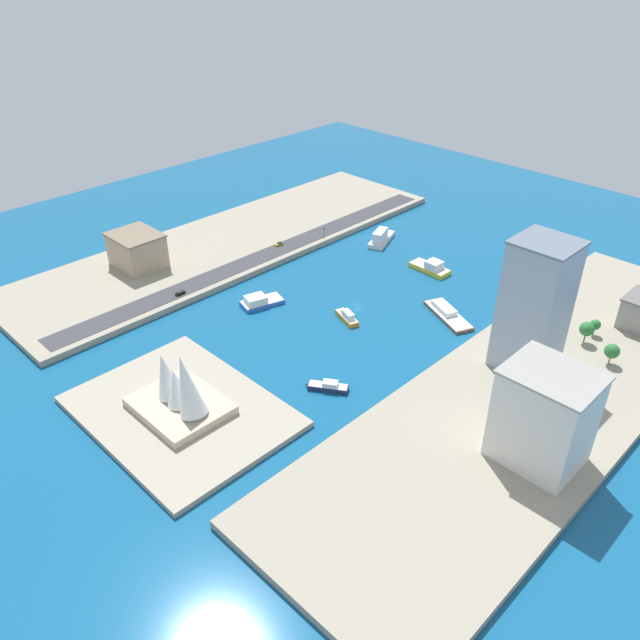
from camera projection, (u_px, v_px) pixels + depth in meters
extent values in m
plane|color=#145684|center=(358.00, 304.00, 279.08)|extent=(440.00, 440.00, 0.00)
cube|color=#9E937F|center=(541.00, 389.00, 225.66)|extent=(70.00, 240.00, 2.78)
cube|color=#9E937F|center=(233.00, 242.00, 331.04)|extent=(70.00, 240.00, 2.78)
cube|color=#A89E89|center=(181.00, 411.00, 215.75)|extent=(73.80, 55.13, 2.00)
cube|color=#38383D|center=(265.00, 255.00, 314.81)|extent=(11.92, 228.00, 0.15)
cube|color=#1E284C|center=(328.00, 387.00, 227.04)|extent=(14.38, 11.31, 1.90)
cone|color=#1E284C|center=(307.00, 385.00, 228.39)|extent=(2.37, 2.37, 1.71)
cube|color=white|center=(330.00, 384.00, 225.95)|extent=(6.30, 5.71, 1.73)
cube|color=beige|center=(328.00, 385.00, 226.52)|extent=(13.80, 10.85, 0.10)
cube|color=orange|center=(347.00, 318.00, 267.51)|extent=(14.32, 8.40, 2.00)
cone|color=orange|center=(339.00, 310.00, 273.13)|extent=(2.28, 2.28, 1.80)
cube|color=white|center=(348.00, 315.00, 265.59)|extent=(7.21, 4.98, 2.46)
cube|color=beige|center=(347.00, 316.00, 266.96)|extent=(13.74, 8.07, 0.10)
cube|color=silver|center=(381.00, 240.00, 334.54)|extent=(15.37, 23.56, 2.37)
cone|color=silver|center=(388.00, 231.00, 343.70)|extent=(2.76, 2.76, 2.13)
cube|color=white|center=(380.00, 235.00, 330.20)|extent=(8.88, 12.86, 5.16)
cube|color=beige|center=(382.00, 237.00, 333.89)|extent=(14.76, 22.62, 0.10)
cube|color=#2D8C4C|center=(512.00, 271.00, 303.72)|extent=(17.24, 21.41, 2.45)
cone|color=#2D8C4C|center=(512.00, 261.00, 312.63)|extent=(3.02, 3.02, 2.20)
cube|color=white|center=(514.00, 266.00, 300.42)|extent=(9.30, 10.16, 4.36)
cube|color=beige|center=(513.00, 269.00, 303.05)|extent=(16.55, 20.56, 0.10)
cube|color=brown|center=(448.00, 315.00, 269.74)|extent=(28.60, 19.16, 1.44)
cone|color=brown|center=(466.00, 332.00, 258.57)|extent=(1.71, 1.71, 1.29)
cube|color=white|center=(444.00, 308.00, 271.66)|extent=(14.01, 10.40, 2.19)
cube|color=beige|center=(448.00, 314.00, 269.33)|extent=(27.46, 18.39, 0.10)
cube|color=blue|center=(262.00, 302.00, 278.75)|extent=(13.51, 20.12, 1.84)
cone|color=blue|center=(282.00, 297.00, 282.79)|extent=(2.05, 2.05, 1.66)
cube|color=white|center=(256.00, 299.00, 276.22)|extent=(9.07, 10.40, 2.94)
cube|color=beige|center=(262.00, 301.00, 278.24)|extent=(12.97, 19.31, 0.10)
cube|color=yellow|center=(430.00, 269.00, 306.16)|extent=(20.15, 9.02, 2.26)
cone|color=yellow|center=(413.00, 261.00, 312.69)|extent=(2.10, 2.10, 2.03)
cube|color=white|center=(434.00, 265.00, 303.16)|extent=(7.22, 7.12, 3.55)
cube|color=beige|center=(430.00, 266.00, 305.54)|extent=(19.35, 8.66, 0.10)
cube|color=#8C9EB2|center=(534.00, 307.00, 222.91)|extent=(20.00, 19.52, 49.58)
cube|color=slate|center=(548.00, 242.00, 209.62)|extent=(20.81, 20.30, 0.80)
cube|color=tan|center=(137.00, 251.00, 301.61)|extent=(23.28, 19.74, 15.50)
cube|color=#7C6B55|center=(135.00, 235.00, 297.31)|extent=(24.21, 20.53, 0.80)
cube|color=silver|center=(544.00, 418.00, 186.70)|extent=(25.11, 21.28, 31.05)
cube|color=#9D9992|center=(554.00, 374.00, 178.30)|extent=(26.11, 22.13, 0.80)
cylinder|color=black|center=(278.00, 246.00, 322.96)|extent=(0.27, 0.65, 0.64)
cylinder|color=black|center=(276.00, 245.00, 323.93)|extent=(0.27, 0.65, 0.64)
cylinder|color=black|center=(282.00, 244.00, 324.76)|extent=(0.27, 0.65, 0.64)
cylinder|color=black|center=(280.00, 243.00, 325.73)|extent=(0.27, 0.65, 0.64)
cube|color=yellow|center=(279.00, 244.00, 324.21)|extent=(1.89, 4.41, 0.72)
cube|color=#262D38|center=(279.00, 243.00, 324.00)|extent=(1.63, 2.48, 0.56)
cylinder|color=black|center=(182.00, 292.00, 282.23)|extent=(0.28, 0.65, 0.64)
cylinder|color=black|center=(184.00, 293.00, 281.33)|extent=(0.28, 0.65, 0.64)
cylinder|color=black|center=(176.00, 294.00, 280.18)|extent=(0.28, 0.65, 0.64)
cylinder|color=black|center=(178.00, 296.00, 279.28)|extent=(0.28, 0.65, 0.64)
cube|color=black|center=(180.00, 293.00, 280.62)|extent=(1.98, 4.74, 0.72)
cube|color=#262D38|center=(180.00, 292.00, 280.15)|extent=(1.68, 2.68, 0.53)
cylinder|color=black|center=(324.00, 234.00, 329.55)|extent=(0.18, 0.18, 5.50)
cube|color=black|center=(324.00, 229.00, 327.83)|extent=(0.36, 0.36, 1.00)
sphere|color=red|center=(324.00, 228.00, 327.65)|extent=(0.24, 0.24, 0.24)
sphere|color=yellow|center=(324.00, 229.00, 327.83)|extent=(0.24, 0.24, 0.24)
sphere|color=green|center=(324.00, 229.00, 328.02)|extent=(0.24, 0.24, 0.24)
cube|color=#BCAD93|center=(180.00, 406.00, 214.43)|extent=(31.72, 25.56, 3.00)
cone|color=white|center=(187.00, 386.00, 204.25)|extent=(13.68, 9.55, 22.61)
cone|color=white|center=(177.00, 387.00, 210.31)|extent=(11.64, 9.48, 14.17)
cone|color=white|center=(166.00, 375.00, 213.14)|extent=(11.75, 8.84, 17.37)
cylinder|color=brown|center=(593.00, 331.00, 252.40)|extent=(0.50, 0.50, 3.08)
sphere|color=#2D7233|center=(595.00, 325.00, 250.69)|extent=(4.24, 4.24, 4.24)
cylinder|color=brown|center=(584.00, 338.00, 247.63)|extent=(0.50, 0.50, 3.87)
sphere|color=#2D7233|center=(587.00, 329.00, 245.39)|extent=(5.75, 5.75, 5.75)
cylinder|color=brown|center=(610.00, 360.00, 235.62)|extent=(0.50, 0.50, 3.34)
sphere|color=#2D7233|center=(612.00, 351.00, 233.56)|extent=(5.58, 5.58, 5.58)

